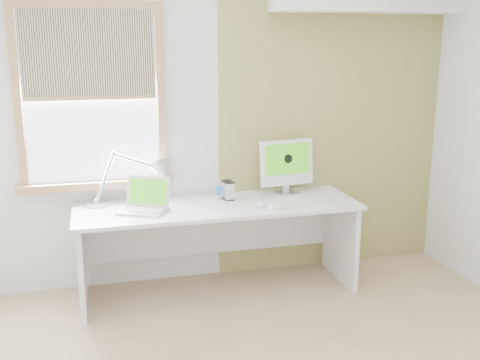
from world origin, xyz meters
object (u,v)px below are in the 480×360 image
object	(u,v)px
desk	(216,226)
desk_lamp	(150,175)
laptop	(145,203)
external_drive	(228,190)
imac	(287,164)

from	to	relation	value
desk	desk_lamp	size ratio (longest dim) A/B	2.95
desk_lamp	laptop	world-z (taller)	desk_lamp
desk_lamp	external_drive	size ratio (longest dim) A/B	4.94
desk	imac	size ratio (longest dim) A/B	4.72
desk_lamp	imac	distance (m)	1.12
laptop	external_drive	world-z (taller)	laptop
desk_lamp	laptop	bearing A→B (deg)	-108.05
desk	imac	bearing A→B (deg)	11.13
desk_lamp	external_drive	bearing A→B (deg)	-5.77
desk_lamp	laptop	distance (m)	0.27
desk	external_drive	xyz separation A→B (m)	(0.11, 0.06, 0.27)
desk	laptop	bearing A→B (deg)	-172.48
desk	laptop	size ratio (longest dim) A/B	5.05
desk_lamp	laptop	size ratio (longest dim) A/B	1.71
laptop	imac	size ratio (longest dim) A/B	0.93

